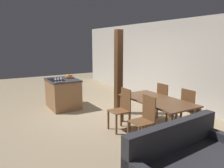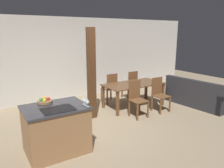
# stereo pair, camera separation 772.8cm
# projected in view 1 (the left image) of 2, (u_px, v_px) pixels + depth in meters

# --- Properties ---
(ground_plane) EXTENTS (16.00, 16.00, 0.00)m
(ground_plane) POSITION_uv_depth(u_px,v_px,m) (95.00, 114.00, 6.16)
(ground_plane) COLOR #9E896B
(wall_back) EXTENTS (11.20, 0.08, 2.70)m
(wall_back) POSITION_uv_depth(u_px,v_px,m) (167.00, 62.00, 7.25)
(wall_back) COLOR silver
(wall_back) RESTS_ON ground_plane
(kitchen_island) EXTENTS (1.13, 0.86, 0.90)m
(kitchen_island) POSITION_uv_depth(u_px,v_px,m) (63.00, 93.00, 6.73)
(kitchen_island) COLOR #9E7047
(kitchen_island) RESTS_ON ground_plane
(fruit_bowl) EXTENTS (0.28, 0.28, 0.11)m
(fruit_bowl) POSITION_uv_depth(u_px,v_px,m) (69.00, 77.00, 6.86)
(fruit_bowl) COLOR #99704C
(fruit_bowl) RESTS_ON kitchen_island
(wine_glass_near) EXTENTS (0.07, 0.07, 0.15)m
(wine_glass_near) POSITION_uv_depth(u_px,v_px,m) (55.00, 79.00, 6.03)
(wine_glass_near) COLOR silver
(wine_glass_near) RESTS_ON kitchen_island
(wine_glass_middle) EXTENTS (0.07, 0.07, 0.15)m
(wine_glass_middle) POSITION_uv_depth(u_px,v_px,m) (58.00, 78.00, 6.07)
(wine_glass_middle) COLOR silver
(wine_glass_middle) RESTS_ON kitchen_island
(wine_glass_far) EXTENTS (0.07, 0.07, 0.15)m
(wine_glass_far) POSITION_uv_depth(u_px,v_px,m) (61.00, 78.00, 6.11)
(wine_glass_far) COLOR silver
(wine_glass_far) RESTS_ON kitchen_island
(dining_table) EXTENTS (1.80, 0.91, 0.72)m
(dining_table) POSITION_uv_depth(u_px,v_px,m) (156.00, 103.00, 4.97)
(dining_table) COLOR brown
(dining_table) RESTS_ON ground_plane
(dining_chair_near_left) EXTENTS (0.40, 0.40, 0.96)m
(dining_chair_near_left) POSITION_uv_depth(u_px,v_px,m) (122.00, 109.00, 5.00)
(dining_chair_near_left) COLOR brown
(dining_chair_near_left) RESTS_ON ground_plane
(dining_chair_near_right) EXTENTS (0.40, 0.40, 0.96)m
(dining_chair_near_right) POSITION_uv_depth(u_px,v_px,m) (144.00, 119.00, 4.31)
(dining_chair_near_right) COLOR brown
(dining_chair_near_right) RESTS_ON ground_plane
(dining_chair_far_left) EXTENTS (0.40, 0.40, 0.96)m
(dining_chair_far_left) POSITION_uv_depth(u_px,v_px,m) (165.00, 101.00, 5.68)
(dining_chair_far_left) COLOR brown
(dining_chair_far_left) RESTS_ON ground_plane
(dining_chair_far_right) EXTENTS (0.40, 0.40, 0.96)m
(dining_chair_far_right) POSITION_uv_depth(u_px,v_px,m) (190.00, 109.00, 4.99)
(dining_chair_far_right) COLOR brown
(dining_chair_far_right) RESTS_ON ground_plane
(couch) EXTENTS (1.07, 1.95, 0.84)m
(couch) POSITION_uv_depth(u_px,v_px,m) (192.00, 167.00, 3.05)
(couch) COLOR #2D2D33
(couch) RESTS_ON ground_plane
(timber_post) EXTENTS (0.18, 0.18, 2.34)m
(timber_post) POSITION_uv_depth(u_px,v_px,m) (118.00, 73.00, 6.05)
(timber_post) COLOR #4C2D19
(timber_post) RESTS_ON ground_plane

